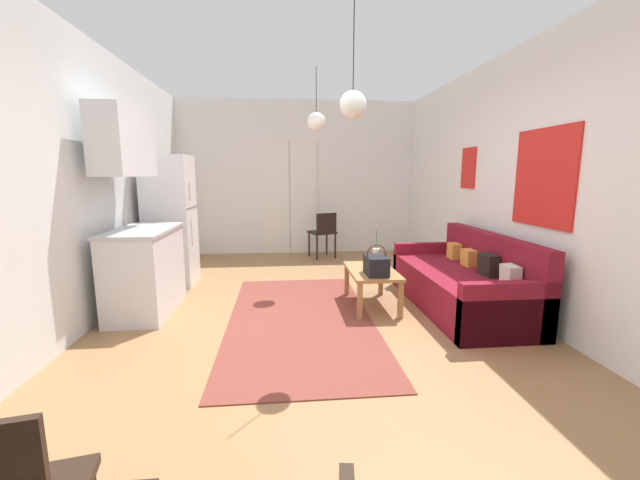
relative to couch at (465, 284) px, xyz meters
name	(u,v)px	position (x,y,z in m)	size (l,w,h in m)	color
ground_plane	(317,338)	(-1.72, -0.56, -0.32)	(4.98, 8.34, 0.10)	#996D44
wall_back	(298,179)	(-1.73, 3.35, 1.13)	(4.58, 0.13, 2.83)	white
wall_right	(553,182)	(0.51, -0.56, 1.14)	(0.12, 7.94, 2.83)	white
wall_left	(49,183)	(-3.96, -0.56, 1.14)	(0.12, 7.94, 2.83)	silver
area_rug	(300,319)	(-1.86, -0.19, -0.27)	(1.46, 2.95, 0.01)	brown
couch	(465,284)	(0.00, 0.00, 0.00)	(0.89, 2.04, 0.84)	maroon
coffee_table	(372,275)	(-1.04, 0.15, 0.10)	(0.51, 0.89, 0.43)	#A87542
bamboo_vase	(376,257)	(-0.95, 0.33, 0.26)	(0.09, 0.09, 0.42)	beige
handbag	(376,265)	(-1.04, -0.07, 0.26)	(0.22, 0.33, 0.33)	black
refrigerator	(171,221)	(-3.53, 1.33, 0.60)	(0.61, 0.63, 1.74)	white
kitchen_counter	(140,236)	(-3.55, 0.23, 0.56)	(0.58, 1.13, 2.15)	silver
accent_chair	(323,231)	(-1.31, 2.76, 0.21)	(0.53, 0.52, 0.82)	black
pendant_lamp_near	(353,104)	(-1.46, -0.87, 1.76)	(0.21, 0.21, 0.91)	black
pendant_lamp_far	(316,122)	(-1.58, 1.15, 1.89)	(0.25, 0.25, 0.80)	black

